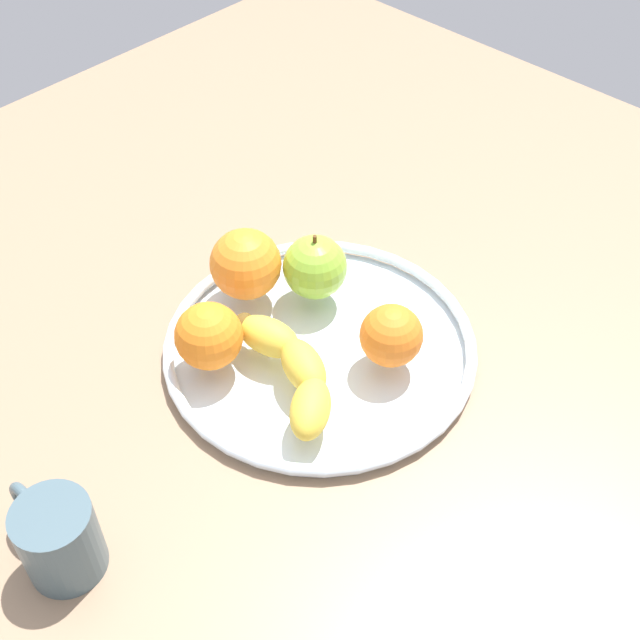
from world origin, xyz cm
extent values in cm
cube|color=#927459|center=(0.00, 0.00, -2.00)|extent=(131.87, 131.87, 4.00)
cylinder|color=silver|center=(0.00, 0.00, 0.30)|extent=(31.16, 31.16, 0.60)
torus|color=silver|center=(0.00, 0.00, 1.20)|extent=(32.45, 32.45, 1.20)
ellipsoid|color=yellow|center=(-6.54, 8.18, 3.69)|extent=(7.06, 7.88, 3.78)
ellipsoid|color=yellow|center=(-2.40, 4.88, 3.69)|extent=(7.87, 6.08, 3.78)
ellipsoid|color=yellow|center=(2.88, 4.45, 3.69)|extent=(7.61, 5.18, 3.78)
ellipsoid|color=brown|center=(5.95, 5.12, 3.69)|extent=(2.52, 3.01, 2.65)
sphere|color=#87BD36|center=(5.50, -5.01, 5.27)|extent=(6.93, 6.93, 6.93)
cylinder|color=#593819|center=(5.50, -5.01, 8.93)|extent=(0.44, 0.44, 1.20)
sphere|color=orange|center=(-6.68, -3.15, 4.97)|extent=(6.33, 6.33, 6.33)
sphere|color=orange|center=(10.86, 0.47, 5.64)|extent=(7.68, 7.68, 7.68)
sphere|color=orange|center=(6.13, 9.38, 5.20)|extent=(6.80, 6.80, 6.80)
cylinder|color=#455C65|center=(-1.23, 32.04, 3.87)|extent=(6.59, 6.59, 7.75)
torus|color=#455C65|center=(3.26, 32.04, 4.26)|extent=(4.41, 1.00, 4.41)
camera|label=1|loc=(-40.79, 42.98, 65.41)|focal=47.43mm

